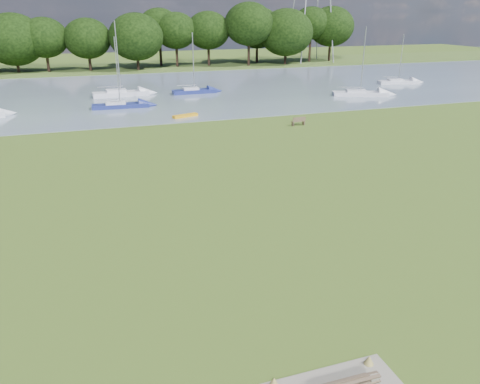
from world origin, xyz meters
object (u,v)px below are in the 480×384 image
object	(u,v)px
kayak	(185,116)
sailboat_5	(360,92)
sailboat_0	(120,92)
sailboat_1	(194,90)
riverbank_bench	(299,121)
sailboat_4	(120,104)
sailboat_6	(398,81)

from	to	relation	value
kayak	sailboat_5	distance (m)	24.61
sailboat_0	sailboat_1	size ratio (longest dim) A/B	1.19
sailboat_1	sailboat_5	size ratio (longest dim) A/B	0.90
riverbank_bench	kayak	world-z (taller)	riverbank_bench
riverbank_bench	sailboat_4	xyz separation A→B (m)	(-15.31, 14.23, 0.04)
kayak	sailboat_5	bearing A→B (deg)	-5.24
kayak	sailboat_4	distance (m)	9.29
sailboat_0	sailboat_5	world-z (taller)	sailboat_0
sailboat_0	kayak	bearing A→B (deg)	-73.56
sailboat_6	sailboat_0	bearing A→B (deg)	-171.27
sailboat_0	sailboat_1	world-z (taller)	sailboat_0
sailboat_1	sailboat_4	distance (m)	12.33
sailboat_0	sailboat_4	bearing A→B (deg)	-98.11
kayak	sailboat_0	size ratio (longest dim) A/B	0.30
sailboat_0	sailboat_6	bearing A→B (deg)	-5.19
riverbank_bench	sailboat_0	bearing A→B (deg)	118.70
sailboat_0	sailboat_4	xyz separation A→B (m)	(-0.81, -7.88, -0.12)
sailboat_0	riverbank_bench	bearing A→B (deg)	-58.97
kayak	sailboat_0	world-z (taller)	sailboat_0
sailboat_5	kayak	bearing A→B (deg)	-146.46
kayak	sailboat_0	bearing A→B (deg)	90.53
kayak	sailboat_1	distance (m)	14.75
kayak	sailboat_6	world-z (taller)	sailboat_6
sailboat_5	sailboat_0	bearing A→B (deg)	-177.54
kayak	sailboat_6	xyz separation A→B (m)	(35.30, 12.95, 0.27)
sailboat_0	sailboat_6	world-z (taller)	sailboat_0
sailboat_0	sailboat_5	bearing A→B (deg)	-20.42
riverbank_bench	kayak	distance (m)	11.77
sailboat_4	sailboat_5	xyz separation A→B (m)	(29.88, -1.68, 0.04)
sailboat_4	sailboat_5	bearing A→B (deg)	-0.29
sailboat_1	sailboat_5	distance (m)	21.49
kayak	sailboat_0	xyz separation A→B (m)	(-5.08, 15.05, 0.39)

